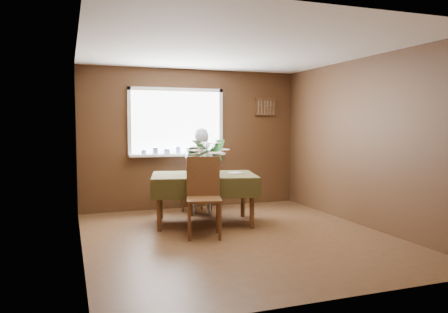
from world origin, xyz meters
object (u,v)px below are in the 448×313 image
object	(u,v)px
seated_woman	(201,171)
flower_bouquet	(207,154)
dining_table	(204,180)
chair_far	(199,182)
chair_near	(204,193)

from	to	relation	value
seated_woman	flower_bouquet	bearing A→B (deg)	102.18
dining_table	seated_woman	world-z (taller)	seated_woman
chair_far	chair_near	distance (m)	1.45
dining_table	chair_far	bearing A→B (deg)	92.50
chair_near	chair_far	bearing A→B (deg)	90.56
dining_table	seated_woman	xyz separation A→B (m)	(0.16, 0.70, 0.06)
chair_near	seated_woman	bearing A→B (deg)	89.22
seated_woman	flower_bouquet	distance (m)	0.96
chair_near	flower_bouquet	distance (m)	0.74
dining_table	flower_bouquet	xyz separation A→B (m)	(0.00, -0.18, 0.41)
seated_woman	chair_near	bearing A→B (deg)	97.32
chair_far	chair_near	xyz separation A→B (m)	(-0.35, -1.41, 0.04)
dining_table	chair_near	size ratio (longest dim) A/B	1.64
chair_far	seated_woman	size ratio (longest dim) A/B	0.68
chair_near	seated_woman	world-z (taller)	seated_woman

